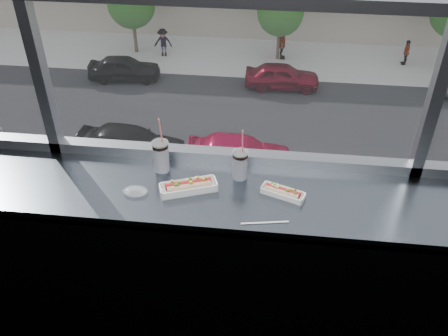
# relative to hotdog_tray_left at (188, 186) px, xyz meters

# --- Properties ---
(wall_back_lower) EXTENTS (6.00, 0.00, 6.00)m
(wall_back_lower) POSITION_rel_hotdog_tray_left_xyz_m (0.19, 0.29, -0.58)
(wall_back_lower) COLOR black
(wall_back_lower) RESTS_ON ground
(counter) EXTENTS (6.00, 0.55, 0.06)m
(counter) POSITION_rel_hotdog_tray_left_xyz_m (0.19, 0.01, -0.06)
(counter) COLOR slate
(counter) RESTS_ON ground
(counter_fascia) EXTENTS (6.00, 0.04, 1.04)m
(counter_fascia) POSITION_rel_hotdog_tray_left_xyz_m (0.19, -0.24, -0.58)
(counter_fascia) COLOR slate
(counter_fascia) RESTS_ON ground
(hotdog_tray_left) EXTENTS (0.31, 0.19, 0.07)m
(hotdog_tray_left) POSITION_rel_hotdog_tray_left_xyz_m (0.00, 0.00, 0.00)
(hotdog_tray_left) COLOR white
(hotdog_tray_left) RESTS_ON counter
(hotdog_tray_right) EXTENTS (0.24, 0.15, 0.06)m
(hotdog_tray_right) POSITION_rel_hotdog_tray_left_xyz_m (0.49, 0.02, -0.01)
(hotdog_tray_right) COLOR white
(hotdog_tray_right) RESTS_ON counter
(soda_cup_left) EXTENTS (0.09, 0.09, 0.34)m
(soda_cup_left) POSITION_rel_hotdog_tray_left_xyz_m (-0.17, 0.16, 0.07)
(soda_cup_left) COLOR white
(soda_cup_left) RESTS_ON counter
(soda_cup_right) EXTENTS (0.09, 0.09, 0.31)m
(soda_cup_right) POSITION_rel_hotdog_tray_left_xyz_m (0.25, 0.14, 0.06)
(soda_cup_right) COLOR white
(soda_cup_right) RESTS_ON counter
(loose_straw) EXTENTS (0.23, 0.05, 0.01)m
(loose_straw) POSITION_rel_hotdog_tray_left_xyz_m (0.40, -0.20, -0.03)
(loose_straw) COLOR white
(loose_straw) RESTS_ON counter
(wrapper) EXTENTS (0.11, 0.08, 0.03)m
(wrapper) POSITION_rel_hotdog_tray_left_xyz_m (-0.27, -0.05, -0.02)
(wrapper) COLOR silver
(wrapper) RESTS_ON counter
(street_asphalt) EXTENTS (80.00, 10.00, 0.06)m
(street_asphalt) POSITION_rel_hotdog_tray_left_xyz_m (0.19, 20.29, -12.10)
(street_asphalt) COLOR black
(street_asphalt) RESTS_ON plaza_ground
(far_sidewalk) EXTENTS (80.00, 6.00, 0.04)m
(far_sidewalk) POSITION_rel_hotdog_tray_left_xyz_m (0.19, 28.29, -12.11)
(far_sidewalk) COLOR #A2A29F
(far_sidewalk) RESTS_ON plaza_ground
(car_far_b) EXTENTS (2.60, 5.88, 1.93)m
(car_far_b) POSITION_rel_hotdog_tray_left_xyz_m (0.73, 24.29, -11.10)
(car_far_b) COLOR #690113
(car_far_b) RESTS_ON street_asphalt
(car_far_a) EXTENTS (2.99, 5.95, 1.91)m
(car_far_a) POSITION_rel_hotdog_tray_left_xyz_m (-8.58, 24.29, -11.12)
(car_far_a) COLOR black
(car_far_a) RESTS_ON street_asphalt
(car_near_b) EXTENTS (3.40, 7.15, 2.32)m
(car_near_b) POSITION_rel_hotdog_tray_left_xyz_m (-6.02, 16.29, -10.91)
(car_near_b) COLOR black
(car_near_b) RESTS_ON street_asphalt
(car_near_c) EXTENTS (2.82, 6.56, 2.17)m
(car_near_c) POSITION_rel_hotdog_tray_left_xyz_m (-1.03, 16.29, -10.98)
(car_near_c) COLOR #B60132
(car_near_c) RESTS_ON street_asphalt
(pedestrian_b) EXTENTS (0.75, 1.00, 2.26)m
(pedestrian_b) POSITION_rel_hotdog_tray_left_xyz_m (0.64, 28.34, -10.96)
(pedestrian_b) COLOR #66605B
(pedestrian_b) RESTS_ON far_sidewalk
(pedestrian_a) EXTENTS (0.97, 0.73, 2.19)m
(pedestrian_a) POSITION_rel_hotdog_tray_left_xyz_m (-6.99, 27.89, -11.00)
(pedestrian_a) COLOR #66605B
(pedestrian_a) RESTS_ON far_sidewalk
(pedestrian_d) EXTENTS (0.63, 0.85, 1.90)m
(pedestrian_d) POSITION_rel_hotdog_tray_left_xyz_m (8.37, 28.40, -11.14)
(pedestrian_d) COLOR #66605B
(pedestrian_d) RESTS_ON far_sidewalk
(tree_left) EXTENTS (3.00, 3.00, 4.69)m
(tree_left) POSITION_rel_hotdog_tray_left_xyz_m (-8.94, 28.29, -8.95)
(tree_left) COLOR #47382B
(tree_left) RESTS_ON far_sidewalk
(tree_center) EXTENTS (2.87, 2.87, 4.48)m
(tree_center) POSITION_rel_hotdog_tray_left_xyz_m (0.38, 28.29, -9.09)
(tree_center) COLOR #47382B
(tree_center) RESTS_ON far_sidewalk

